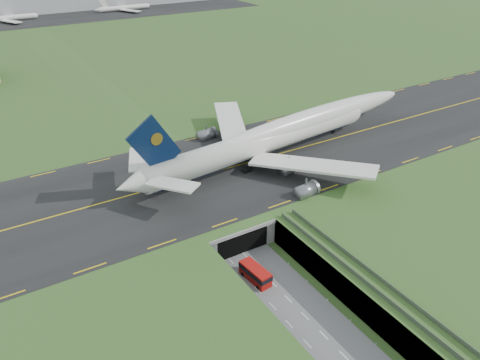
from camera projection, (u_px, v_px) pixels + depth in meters
ground at (264, 275)px, 92.06m from camera, size 900.00×900.00×0.00m
airfield_deck at (264, 263)px, 90.60m from camera, size 800.00×800.00×6.00m
trench_road at (287, 298)px, 86.41m from camera, size 12.00×75.00×0.20m
taxiway at (189, 179)px, 113.75m from camera, size 800.00×44.00×0.18m
tunnel_portal at (222, 221)px, 102.92m from camera, size 17.00×22.30×6.00m
guideway at (380, 292)px, 80.18m from camera, size 3.00×53.00×7.05m
jumbo_jet at (282, 134)px, 124.26m from camera, size 96.47×61.39×20.44m
shuttle_tram at (255, 274)px, 90.02m from camera, size 3.43×7.44×2.95m
cargo_terminal at (13, 2)px, 308.95m from camera, size 320.00×67.00×15.60m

